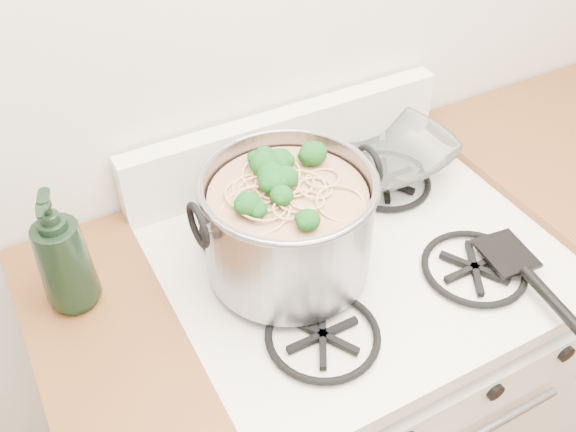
{
  "coord_description": "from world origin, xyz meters",
  "views": [
    {
      "loc": [
        -0.55,
        0.54,
        1.81
      ],
      "look_at": [
        -0.15,
        1.29,
        1.05
      ],
      "focal_mm": 40.0,
      "sensor_mm": 36.0,
      "label": 1
    }
  ],
  "objects_px": {
    "glass_bowl": "(383,160)",
    "spatula": "(507,251)",
    "gas_range": "(345,385)",
    "bottle": "(61,252)",
    "stock_pot": "(288,224)"
  },
  "relations": [
    {
      "from": "bottle",
      "to": "glass_bowl",
      "type": "bearing_deg",
      "value": 24.3
    },
    {
      "from": "glass_bowl",
      "to": "stock_pot",
      "type": "bearing_deg",
      "value": -153.31
    },
    {
      "from": "gas_range",
      "to": "bottle",
      "type": "xyz_separation_m",
      "value": [
        -0.53,
        0.13,
        0.61
      ]
    },
    {
      "from": "stock_pot",
      "to": "glass_bowl",
      "type": "relative_size",
      "value": 2.99
    },
    {
      "from": "gas_range",
      "to": "stock_pot",
      "type": "bearing_deg",
      "value": 170.62
    },
    {
      "from": "spatula",
      "to": "bottle",
      "type": "xyz_separation_m",
      "value": [
        -0.76,
        0.28,
        0.11
      ]
    },
    {
      "from": "bottle",
      "to": "gas_range",
      "type": "bearing_deg",
      "value": 5.4
    },
    {
      "from": "spatula",
      "to": "glass_bowl",
      "type": "bearing_deg",
      "value": 104.49
    },
    {
      "from": "stock_pot",
      "to": "glass_bowl",
      "type": "bearing_deg",
      "value": 26.69
    },
    {
      "from": "glass_bowl",
      "to": "spatula",
      "type": "bearing_deg",
      "value": -82.21
    },
    {
      "from": "stock_pot",
      "to": "gas_range",
      "type": "bearing_deg",
      "value": -9.38
    },
    {
      "from": "spatula",
      "to": "bottle",
      "type": "distance_m",
      "value": 0.82
    },
    {
      "from": "gas_range",
      "to": "bottle",
      "type": "height_order",
      "value": "bottle"
    },
    {
      "from": "gas_range",
      "to": "stock_pot",
      "type": "height_order",
      "value": "stock_pot"
    },
    {
      "from": "stock_pot",
      "to": "spatula",
      "type": "distance_m",
      "value": 0.43
    }
  ]
}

